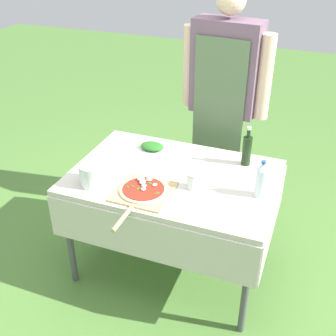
# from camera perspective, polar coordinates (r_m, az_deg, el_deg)

# --- Properties ---
(ground_plane) EXTENTS (12.00, 12.00, 0.00)m
(ground_plane) POSITION_cam_1_polar(r_m,az_deg,el_deg) (3.04, 0.68, -12.90)
(ground_plane) COLOR #517F38
(prep_table) EXTENTS (1.26, 0.87, 0.74)m
(prep_table) POSITION_cam_1_polar(r_m,az_deg,el_deg) (2.62, 0.77, -2.42)
(prep_table) COLOR beige
(prep_table) RESTS_ON ground
(person_cook) EXTENTS (0.65, 0.26, 1.75)m
(person_cook) POSITION_cam_1_polar(r_m,az_deg,el_deg) (3.09, 7.65, 10.32)
(person_cook) COLOR #70604C
(person_cook) RESTS_ON ground
(pizza_on_peel) EXTENTS (0.32, 0.54, 0.05)m
(pizza_on_peel) POSITION_cam_1_polar(r_m,az_deg,el_deg) (2.41, -3.45, -3.19)
(pizza_on_peel) COLOR tan
(pizza_on_peel) RESTS_ON prep_table
(oil_bottle) EXTENTS (0.06, 0.06, 0.26)m
(oil_bottle) POSITION_cam_1_polar(r_m,az_deg,el_deg) (2.69, 10.63, 2.43)
(oil_bottle) COLOR black
(oil_bottle) RESTS_ON prep_table
(water_bottle) EXTENTS (0.07, 0.07, 0.23)m
(water_bottle) POSITION_cam_1_polar(r_m,az_deg,el_deg) (2.39, 12.54, -1.55)
(water_bottle) COLOR silver
(water_bottle) RESTS_ON prep_table
(herb_container) EXTENTS (0.21, 0.16, 0.05)m
(herb_container) POSITION_cam_1_polar(r_m,az_deg,el_deg) (2.85, -2.15, 2.89)
(herb_container) COLOR silver
(herb_container) RESTS_ON prep_table
(mixing_tub) EXTENTS (0.17, 0.17, 0.13)m
(mixing_tub) POSITION_cam_1_polar(r_m,az_deg,el_deg) (2.50, -10.04, -0.80)
(mixing_tub) COLOR silver
(mixing_tub) RESTS_ON prep_table
(sauce_jar) EXTENTS (0.08, 0.08, 0.10)m
(sauce_jar) POSITION_cam_1_polar(r_m,az_deg,el_deg) (2.44, 3.44, -1.85)
(sauce_jar) COLOR silver
(sauce_jar) RESTS_ON prep_table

